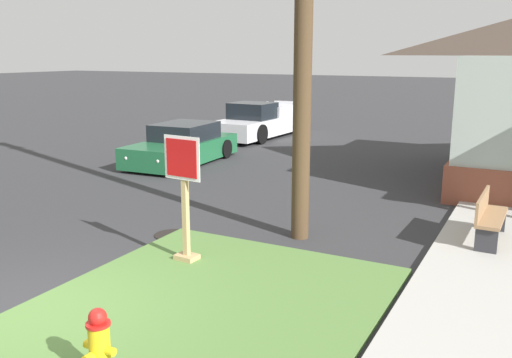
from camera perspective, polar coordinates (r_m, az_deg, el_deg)
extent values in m
plane|color=#333335|center=(8.10, -23.02, -13.11)|extent=(160.00, 160.00, 0.00)
cube|color=#567F3D|center=(7.72, -5.39, -13.04)|extent=(4.43, 5.19, 0.08)
cube|color=#B2AFA8|center=(10.28, 23.95, -7.28)|extent=(2.20, 15.67, 0.12)
cylinder|color=yellow|center=(6.11, -15.84, -16.68)|extent=(0.22, 0.22, 0.56)
cylinder|color=red|center=(5.98, -16.02, -14.22)|extent=(0.25, 0.25, 0.03)
sphere|color=red|center=(5.94, -16.06, -13.58)|extent=(0.19, 0.19, 0.19)
cube|color=red|center=(5.91, -16.11, -12.97)|extent=(0.04, 0.04, 0.04)
cylinder|color=yellow|center=(6.20, -16.91, -16.05)|extent=(0.08, 0.09, 0.09)
cylinder|color=yellow|center=(6.01, -14.77, -16.87)|extent=(0.08, 0.09, 0.09)
cube|color=tan|center=(8.98, -7.33, -2.24)|extent=(0.10, 0.10, 2.01)
cube|color=tan|center=(9.28, -7.16, -7.99)|extent=(0.38, 0.31, 0.08)
cube|color=white|center=(8.78, -7.67, 2.16)|extent=(0.70, 0.07, 0.70)
cube|color=red|center=(8.77, -7.73, 2.14)|extent=(0.60, 0.06, 0.60)
cylinder|color=black|center=(10.74, -8.62, -5.74)|extent=(0.70, 0.70, 0.02)
cube|color=#1E6038|center=(17.65, -7.70, 2.97)|extent=(2.05, 4.33, 0.64)
cube|color=black|center=(17.74, -7.38, 4.86)|extent=(1.67, 2.03, 0.56)
cylinder|color=black|center=(16.12, -7.57, 1.67)|extent=(0.25, 0.63, 0.62)
cylinder|color=black|center=(17.09, -12.48, 2.12)|extent=(0.25, 0.63, 0.62)
cylinder|color=black|center=(18.36, -3.22, 3.13)|extent=(0.25, 0.63, 0.62)
cylinder|color=black|center=(19.21, -7.78, 3.47)|extent=(0.25, 0.63, 0.62)
sphere|color=white|center=(15.64, -10.03, 1.84)|extent=(0.14, 0.14, 0.14)
sphere|color=red|center=(19.14, -2.99, 4.02)|extent=(0.12, 0.12, 0.12)
sphere|color=white|center=(16.28, -13.21, 2.13)|extent=(0.14, 0.14, 0.14)
sphere|color=red|center=(19.67, -5.83, 4.21)|extent=(0.12, 0.12, 0.12)
cube|color=silver|center=(23.04, 0.60, 5.61)|extent=(2.07, 5.57, 0.68)
cube|color=black|center=(22.30, -0.37, 7.03)|extent=(1.69, 1.49, 0.68)
cube|color=silver|center=(23.41, 3.66, 7.08)|extent=(0.19, 2.31, 0.44)
cube|color=silver|center=(24.24, -0.09, 7.31)|extent=(0.19, 2.31, 0.44)
cube|color=silver|center=(25.35, 3.62, 7.52)|extent=(1.67, 0.17, 0.44)
cylinder|color=black|center=(21.21, 0.46, 4.66)|extent=(0.29, 0.77, 0.76)
cylinder|color=black|center=(22.10, -3.47, 4.97)|extent=(0.29, 0.77, 0.76)
cylinder|color=black|center=(24.11, 4.34, 5.61)|extent=(0.29, 0.77, 0.76)
cylinder|color=black|center=(24.90, 0.72, 5.88)|extent=(0.29, 0.77, 0.76)
cube|color=#93704C|center=(10.69, 23.22, -3.65)|extent=(0.43, 1.51, 0.06)
cube|color=#93704C|center=(10.65, 22.37, -2.41)|extent=(0.08, 1.51, 0.38)
cube|color=#2D2D33|center=(10.11, 22.70, -5.91)|extent=(0.36, 0.07, 0.41)
cube|color=#2D2D33|center=(11.40, 23.48, -3.92)|extent=(0.36, 0.07, 0.41)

